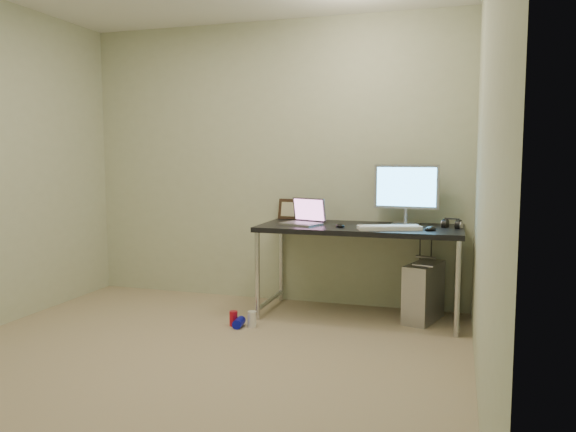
{
  "coord_description": "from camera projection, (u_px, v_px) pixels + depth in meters",
  "views": [
    {
      "loc": [
        1.62,
        -3.07,
        1.3
      ],
      "look_at": [
        0.37,
        1.05,
        0.85
      ],
      "focal_mm": 35.0,
      "sensor_mm": 36.0,
      "label": 1
    }
  ],
  "objects": [
    {
      "name": "cable_b",
      "position": [
        431.0,
        268.0,
        4.67
      ],
      "size": [
        0.02,
        0.11,
        0.71
      ],
      "primitive_type": "cylinder",
      "rotation": [
        0.14,
        0.0,
        0.09
      ],
      "color": "black",
      "rests_on": "ground"
    },
    {
      "name": "keyboard",
      "position": [
        389.0,
        228.0,
        4.29
      ],
      "size": [
        0.5,
        0.3,
        0.03
      ],
      "primitive_type": "cube",
      "rotation": [
        0.0,
        0.0,
        0.33
      ],
      "color": "white",
      "rests_on": "desk"
    },
    {
      "name": "wall_back",
      "position": [
        272.0,
        163.0,
        5.06
      ],
      "size": [
        3.5,
        0.02,
        2.5
      ],
      "primitive_type": "cube",
      "color": "beige",
      "rests_on": "ground"
    },
    {
      "name": "mouse_right",
      "position": [
        431.0,
        228.0,
        4.24
      ],
      "size": [
        0.11,
        0.14,
        0.04
      ],
      "primitive_type": "ellipsoid",
      "rotation": [
        0.0,
        0.0,
        -0.34
      ],
      "color": "black",
      "rests_on": "desk"
    },
    {
      "name": "floor",
      "position": [
        184.0,
        365.0,
        3.52
      ],
      "size": [
        3.5,
        3.5,
        0.0
      ],
      "primitive_type": "plane",
      "color": "tan",
      "rests_on": "ground"
    },
    {
      "name": "cable_a",
      "position": [
        420.0,
        265.0,
        4.71
      ],
      "size": [
        0.01,
        0.16,
        0.69
      ],
      "primitive_type": "cylinder",
      "rotation": [
        0.21,
        0.0,
        0.0
      ],
      "color": "black",
      "rests_on": "ground"
    },
    {
      "name": "webcam",
      "position": [
        313.0,
        210.0,
        4.87
      ],
      "size": [
        0.05,
        0.04,
        0.13
      ],
      "rotation": [
        0.0,
        0.0,
        0.26
      ],
      "color": "silver",
      "rests_on": "desk"
    },
    {
      "name": "mouse_left",
      "position": [
        340.0,
        225.0,
        4.45
      ],
      "size": [
        0.1,
        0.13,
        0.04
      ],
      "primitive_type": "ellipsoid",
      "rotation": [
        0.0,
        0.0,
        0.25
      ],
      "color": "black",
      "rests_on": "desk"
    },
    {
      "name": "can_blue",
      "position": [
        239.0,
        323.0,
        4.31
      ],
      "size": [
        0.08,
        0.14,
        0.07
      ],
      "primitive_type": "cylinder",
      "rotation": [
        1.57,
        0.0,
        0.1
      ],
      "color": "#0A0EB4",
      "rests_on": "ground"
    },
    {
      "name": "laptop",
      "position": [
        304.0,
        218.0,
        4.62
      ],
      "size": [
        0.38,
        0.34,
        0.22
      ],
      "rotation": [
        0.0,
        0.0,
        -0.33
      ],
      "color": "#ACABB3",
      "rests_on": "desk"
    },
    {
      "name": "desk",
      "position": [
        360.0,
        235.0,
        4.53
      ],
      "size": [
        1.62,
        0.71,
        0.75
      ],
      "color": "black",
      "rests_on": "ground"
    },
    {
      "name": "monitor",
      "position": [
        406.0,
        190.0,
        4.58
      ],
      "size": [
        0.53,
        0.17,
        0.49
      ],
      "rotation": [
        0.0,
        0.0,
        -0.08
      ],
      "color": "#ACABB3",
      "rests_on": "desk"
    },
    {
      "name": "tower_computer",
      "position": [
        423.0,
        292.0,
        4.46
      ],
      "size": [
        0.32,
        0.48,
        0.49
      ],
      "rotation": [
        0.0,
        0.0,
        -0.3
      ],
      "color": "#AFAEB3",
      "rests_on": "ground"
    },
    {
      "name": "picture_frame",
      "position": [
        291.0,
        209.0,
        4.99
      ],
      "size": [
        0.23,
        0.08,
        0.18
      ],
      "primitive_type": "cube",
      "rotation": [
        -0.21,
        0.0,
        -0.07
      ],
      "color": "black",
      "rests_on": "desk"
    },
    {
      "name": "headphones",
      "position": [
        452.0,
        225.0,
        4.39
      ],
      "size": [
        0.17,
        0.09,
        0.1
      ],
      "rotation": [
        0.0,
        0.0,
        -0.3
      ],
      "color": "black",
      "rests_on": "desk"
    },
    {
      "name": "wall_right",
      "position": [
        486.0,
        167.0,
        2.89
      ],
      "size": [
        0.02,
        3.5,
        2.5
      ],
      "primitive_type": "cube",
      "color": "beige",
      "rests_on": "ground"
    },
    {
      "name": "can_white",
      "position": [
        252.0,
        319.0,
        4.31
      ],
      "size": [
        0.09,
        0.09,
        0.12
      ],
      "primitive_type": "cylinder",
      "rotation": [
        0.0,
        0.0,
        -0.5
      ],
      "color": "white",
      "rests_on": "ground"
    },
    {
      "name": "can_red",
      "position": [
        234.0,
        318.0,
        4.34
      ],
      "size": [
        0.07,
        0.07,
        0.12
      ],
      "primitive_type": "cylinder",
      "rotation": [
        0.0,
        0.0,
        -0.12
      ],
      "color": "red",
      "rests_on": "ground"
    }
  ]
}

